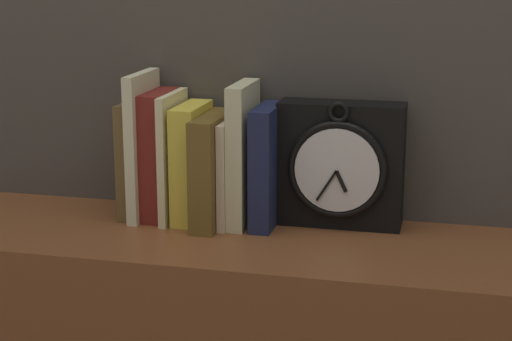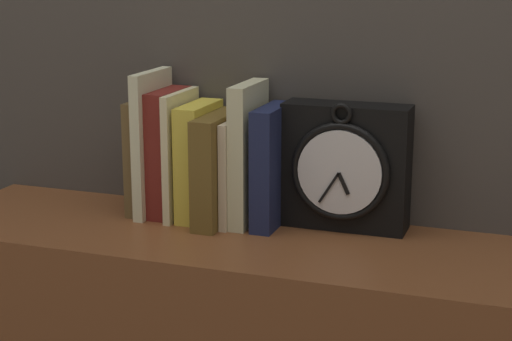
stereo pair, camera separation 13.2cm
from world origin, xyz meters
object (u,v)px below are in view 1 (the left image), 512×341
Objects in this scene: clock at (340,165)px; book_slot2_maroon at (160,155)px; book_slot1_cream at (143,145)px; book_slot6_cream at (231,171)px; book_slot5_brown at (213,170)px; book_slot8_navy at (264,166)px; book_slot0_brown at (134,158)px; book_slot7_cream at (243,154)px; book_slot3_cream at (173,156)px; book_slot4_yellow at (192,163)px.

book_slot2_maroon is at bearing -176.28° from clock.
book_slot1_cream is 1.41× the size of book_slot6_cream.
clock is at bearing 4.57° from book_slot1_cream.
book_slot5_brown is 0.92× the size of book_slot8_navy.
book_slot6_cream is at bearing -177.84° from book_slot8_navy.
book_slot7_cream reaches higher than book_slot0_brown.
book_slot0_brown is (-0.35, -0.02, -0.00)m from clock.
book_slot1_cream reaches higher than book_slot2_maroon.
book_slot0_brown is at bearing 159.59° from book_slot1_cream.
book_slot8_navy is at bearing 9.18° from book_slot5_brown.
clock is 0.28m from book_slot3_cream.
book_slot1_cream reaches higher than book_slot6_cream.
book_slot2_maroon reaches higher than book_slot6_cream.
clock reaches higher than book_slot0_brown.
book_slot4_yellow is 0.12m from book_slot8_navy.
book_slot5_brown is 0.03m from book_slot6_cream.
book_slot6_cream is (0.07, -0.00, -0.01)m from book_slot4_yellow.
book_slot4_yellow is at bearing 5.35° from book_slot3_cream.
book_slot7_cream reaches higher than book_slot3_cream.
book_slot1_cream is at bearing -20.41° from book_slot0_brown.
book_slot4_yellow is at bearing 177.52° from book_slot6_cream.
book_slot7_cream is (0.15, -0.00, 0.01)m from book_slot2_maroon.
book_slot6_cream is at bearing -173.30° from book_slot7_cream.
clock is 1.09× the size of book_slot4_yellow.
clock is at bearing 10.48° from book_slot5_brown.
book_slot4_yellow is 0.04m from book_slot5_brown.
book_slot2_maroon is (0.05, -0.00, 0.01)m from book_slot0_brown.
book_slot0_brown is at bearing 172.46° from book_slot5_brown.
clock reaches higher than book_slot6_cream.
book_slot3_cream is (0.07, -0.01, 0.01)m from book_slot0_brown.
book_slot8_navy is at bearing -1.46° from book_slot2_maroon.
book_slot3_cream is at bearing -174.54° from clock.
book_slot2_maroon is at bearing -1.16° from book_slot0_brown.
book_slot7_cream is (0.05, 0.01, 0.03)m from book_slot5_brown.
book_slot4_yellow is 0.09m from book_slot7_cream.
book_slot8_navy is (0.12, -0.00, 0.00)m from book_slot4_yellow.
book_slot7_cream is at bearing -1.57° from book_slot0_brown.
book_slot3_cream is at bearing -174.65° from book_slot4_yellow.
book_slot1_cream is at bearing 174.69° from book_slot5_brown.
book_slot8_navy reaches higher than book_slot0_brown.
book_slot5_brown is 0.09m from book_slot8_navy.
book_slot5_brown is at bearing -170.82° from book_slot8_navy.
book_slot6_cream is 0.04m from book_slot7_cream.
book_slot5_brown is (0.04, -0.01, -0.01)m from book_slot4_yellow.
clock is at bearing 8.70° from book_slot7_cream.
book_slot1_cream is (-0.33, -0.03, 0.02)m from clock.
book_slot7_cream is 0.04m from book_slot8_navy.
clock is 0.21m from book_slot5_brown.
book_slot2_maroon is 0.92× the size of book_slot7_cream.
book_slot7_cream is (0.12, 0.00, 0.01)m from book_slot3_cream.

